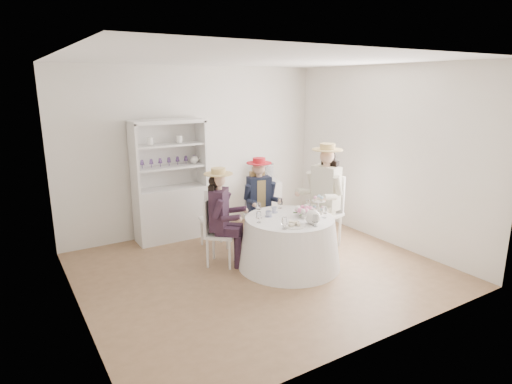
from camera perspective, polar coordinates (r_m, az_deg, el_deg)
ground at (r=5.84m, az=0.52°, el=-10.25°), size 4.50×4.50×0.00m
ceiling at (r=5.32m, az=0.59°, el=17.26°), size 4.50×4.50×0.00m
wall_back at (r=7.16m, az=-8.04°, el=5.53°), size 4.50×0.00×4.50m
wall_front at (r=3.92m, az=16.33°, el=-2.21°), size 4.50×0.00×4.50m
wall_left at (r=4.66m, az=-23.59°, el=-0.27°), size 0.00×4.50×4.50m
wall_right at (r=6.87m, az=16.71°, el=4.69°), size 0.00×4.50×4.50m
tea_table at (r=5.84m, az=4.45°, el=-6.66°), size 1.39×1.39×0.69m
hutch at (r=6.88m, az=-11.32°, el=-0.71°), size 1.20×0.64×1.90m
side_table at (r=7.71m, az=1.19°, el=-1.13°), size 0.59×0.59×0.75m
hatbox at (r=7.59m, az=1.21°, el=2.68°), size 0.36×0.36×0.30m
guest_left at (r=5.75m, az=-4.71°, el=-2.58°), size 0.58×0.57×1.35m
guest_mid at (r=6.49m, az=0.46°, el=-0.55°), size 0.50×0.53×1.35m
guest_right at (r=6.43m, az=9.14°, el=0.29°), size 0.63×0.59×1.58m
spare_chair at (r=6.38m, az=-5.46°, el=-3.29°), size 0.45×0.45×0.94m
teacup_a at (r=5.74m, az=1.70°, el=-2.98°), size 0.09×0.09×0.07m
teacup_b at (r=5.93m, az=2.41°, el=-2.42°), size 0.08×0.08×0.07m
teacup_c at (r=5.98m, az=5.96°, el=-2.35°), size 0.10×0.10×0.07m
flower_bowl at (r=5.77m, az=6.47°, el=-3.09°), size 0.26×0.26×0.05m
flower_arrangement at (r=5.78m, az=6.33°, el=-2.39°), size 0.19×0.19×0.07m
table_teapot at (r=5.50m, az=7.58°, el=-3.31°), size 0.28×0.20×0.21m
sandwich_plate at (r=5.40m, az=5.11°, el=-4.39°), size 0.28×0.28×0.06m
cupcake_stand at (r=5.98m, az=8.30°, el=-1.91°), size 0.25×0.25×0.23m
stemware_set at (r=5.70m, az=4.53°, el=-2.72°), size 0.97×0.97×0.15m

